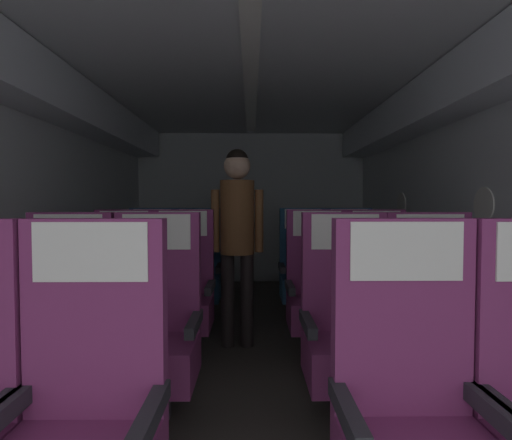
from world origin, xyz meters
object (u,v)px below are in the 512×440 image
object	(u,v)px
seat_d_left_window	(151,273)
seat_d_right_aisle	(350,273)
flight_attendant	(237,225)
seat_b_left_aisle	(154,333)
seat_a_right_window	(414,423)
seat_d_left_aisle	(197,273)
seat_d_right_window	(304,273)
seat_c_left_window	(122,294)
seat_b_right_window	(348,332)
seat_b_left_window	(63,333)
seat_c_right_window	(318,294)
seat_b_right_aisle	(435,333)
seat_c_left_aisle	(182,294)
seat_c_right_aisle	(379,294)
seat_a_left_aisle	(83,427)

from	to	relation	value
seat_d_left_window	seat_d_right_aisle	xyz separation A→B (m)	(2.02, -0.02, 0.00)
flight_attendant	seat_b_left_aisle	bearing A→B (deg)	-87.65
seat_a_right_window	seat_d_left_window	world-z (taller)	same
seat_d_left_window	seat_d_left_aisle	bearing A→B (deg)	-0.87
seat_d_left_aisle	seat_d_right_window	size ratio (longest dim) A/B	1.00
seat_d_right_window	seat_d_left_aisle	bearing A→B (deg)	179.45
seat_c_left_window	seat_b_right_window	bearing A→B (deg)	-32.37
seat_d_left_window	seat_b_left_window	bearing A→B (deg)	-90.35
seat_c_right_window	seat_b_right_aisle	bearing A→B (deg)	-63.83
seat_c_left_aisle	seat_d_left_window	size ratio (longest dim) A/B	1.00
seat_d_left_aisle	seat_a_right_window	bearing A→B (deg)	-69.75
seat_b_left_window	seat_d_right_aisle	distance (m)	2.81
seat_d_left_window	flight_attendant	xyz separation A→B (m)	(0.90, -0.80, 0.53)
flight_attendant	seat_b_left_window	bearing A→B (deg)	-105.92
flight_attendant	seat_d_right_window	bearing A→B (deg)	72.39
seat_d_left_window	seat_d_right_aisle	world-z (taller)	same
seat_b_left_aisle	seat_d_right_aisle	bearing A→B (deg)	51.52
seat_b_left_window	seat_c_left_aisle	bearing A→B (deg)	63.84
seat_c_right_aisle	seat_b_right_window	bearing A→B (deg)	-115.52
seat_b_left_aisle	seat_b_right_window	bearing A→B (deg)	-0.24
seat_a_right_window	seat_d_right_aisle	xyz separation A→B (m)	(0.48, 2.90, 0.00)
seat_c_left_aisle	seat_a_right_window	bearing A→B (deg)	-61.21
seat_c_right_window	seat_d_left_aisle	distance (m)	1.45
seat_b_right_aisle	seat_d_right_window	world-z (taller)	same
seat_b_right_aisle	seat_d_left_aisle	size ratio (longest dim) A/B	1.00
seat_a_left_aisle	seat_d_left_aisle	world-z (taller)	same
seat_c_left_window	seat_c_left_aisle	world-z (taller)	same
seat_a_right_window	seat_d_right_aisle	size ratio (longest dim) A/B	1.00
seat_c_left_window	seat_c_right_window	distance (m)	1.54
seat_b_left_aisle	seat_d_right_window	world-z (taller)	same
seat_a_left_aisle	seat_c_left_window	xyz separation A→B (m)	(-0.47, 1.95, 0.00)
seat_a_left_aisle	seat_c_right_window	world-z (taller)	same
seat_a_right_window	flight_attendant	world-z (taller)	flight_attendant
seat_b_right_window	seat_d_left_aisle	distance (m)	2.23
seat_a_right_window	seat_d_right_window	bearing A→B (deg)	89.85
seat_c_right_window	flight_attendant	size ratio (longest dim) A/B	0.70
seat_c_right_aisle	seat_c_right_window	distance (m)	0.48
seat_c_right_window	seat_d_right_aisle	world-z (taller)	same
seat_c_left_aisle	seat_d_left_aisle	size ratio (longest dim) A/B	1.00
seat_b_right_aisle	seat_c_left_aisle	bearing A→B (deg)	147.27
seat_b_right_window	seat_c_right_aisle	world-z (taller)	same
seat_b_right_window	flight_attendant	xyz separation A→B (m)	(-0.65, 1.17, 0.53)
seat_a_right_window	seat_d_left_aisle	bearing A→B (deg)	110.25
seat_a_right_window	seat_c_right_aisle	distance (m)	2.01
seat_c_left_window	seat_c_right_aisle	bearing A→B (deg)	0.24
seat_a_right_window	seat_b_right_window	xyz separation A→B (m)	(0.01, 0.96, 0.00)
seat_a_right_window	seat_d_right_window	distance (m)	2.91
seat_b_left_aisle	flight_attendant	size ratio (longest dim) A/B	0.70
seat_b_left_aisle	seat_c_right_aisle	bearing A→B (deg)	32.56
seat_b_left_window	seat_b_left_aisle	world-z (taller)	same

